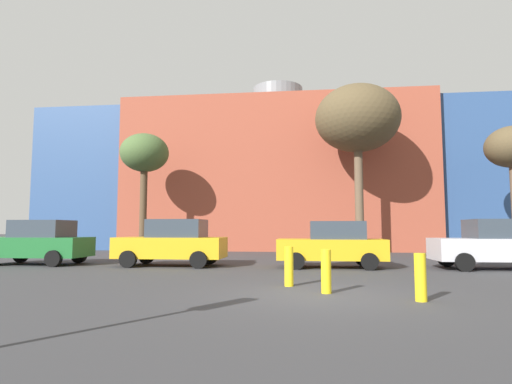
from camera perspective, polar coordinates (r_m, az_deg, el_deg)
ground_plane at (r=9.98m, az=8.56°, el=-13.81°), size 200.00×200.00×0.00m
building_backdrop at (r=33.14m, az=3.08°, el=1.71°), size 35.86×10.54×12.91m
parked_car_0 at (r=20.15m, az=-27.80°, el=-6.16°), size 4.36×2.14×1.89m
parked_car_1 at (r=17.52m, az=-11.40°, el=-6.87°), size 4.40×2.16×1.91m
parked_car_2 at (r=16.72m, az=10.47°, el=-7.13°), size 4.19×2.06×1.82m
parked_car_3 at (r=18.16m, az=30.05°, el=-6.26°), size 4.35×2.13×1.88m
bare_tree_0 at (r=25.60m, az=13.80°, el=9.65°), size 4.98×4.98×10.04m
bare_tree_1 at (r=26.77m, az=-15.11°, el=4.91°), size 2.99×2.99×7.44m
bollard_yellow_0 at (r=10.13m, az=9.63°, el=-10.72°), size 0.24×0.24×1.03m
bollard_yellow_1 at (r=9.57m, az=21.72°, el=-10.85°), size 0.24×0.24×1.00m
bollard_yellow_2 at (r=11.24m, az=4.55°, el=-10.17°), size 0.24×0.24×1.05m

